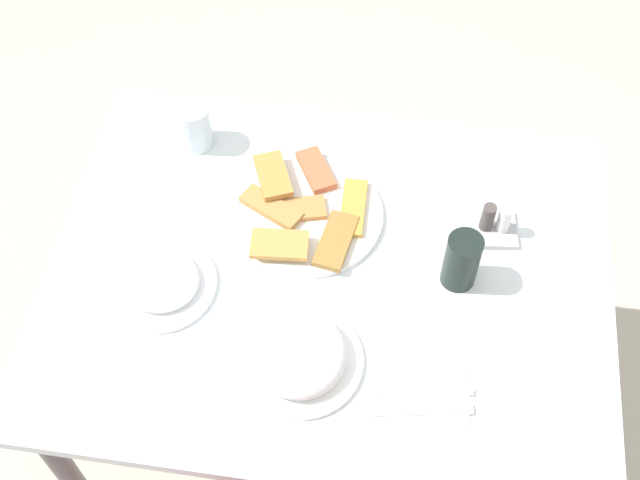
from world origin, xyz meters
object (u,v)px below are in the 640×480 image
object	(u,v)px
drinking_glass	(194,126)
fork	(425,391)
salad_plate_greens	(160,281)
soda_can	(461,261)
dining_table	(328,294)
paper_napkin	(424,401)
spoon	(423,410)
condiment_caddy	(494,224)
salad_plate_rice	(300,356)
pide_platter	(307,212)

from	to	relation	value
drinking_glass	fork	world-z (taller)	drinking_glass
salad_plate_greens	soda_can	world-z (taller)	soda_can
dining_table	paper_napkin	bearing A→B (deg)	129.98
salad_plate_greens	spoon	distance (m)	0.54
fork	condiment_caddy	world-z (taller)	condiment_caddy
dining_table	salad_plate_rice	world-z (taller)	salad_plate_rice
paper_napkin	drinking_glass	bearing A→B (deg)	-45.05
fork	condiment_caddy	size ratio (longest dim) A/B	1.66
dining_table	salad_plate_rice	xyz separation A→B (m)	(0.02, 0.20, 0.11)
salad_plate_rice	dining_table	bearing A→B (deg)	-96.23
dining_table	paper_napkin	xyz separation A→B (m)	(-0.20, 0.24, 0.08)
salad_plate_rice	soda_can	distance (m)	0.34
salad_plate_rice	spoon	xyz separation A→B (m)	(-0.22, 0.06, -0.02)
soda_can	paper_napkin	world-z (taller)	soda_can
dining_table	pide_platter	size ratio (longest dim) A/B	3.43
pide_platter	salad_plate_greens	xyz separation A→B (m)	(0.25, 0.20, 0.00)
condiment_caddy	dining_table	bearing A→B (deg)	24.67
soda_can	drinking_glass	size ratio (longest dim) A/B	1.18
fork	spoon	distance (m)	0.04
pide_platter	condiment_caddy	distance (m)	0.37
fork	soda_can	bearing A→B (deg)	-106.58
dining_table	soda_can	xyz separation A→B (m)	(-0.24, -0.02, 0.14)
dining_table	salad_plate_greens	bearing A→B (deg)	14.13
spoon	dining_table	bearing A→B (deg)	-61.74
soda_can	fork	world-z (taller)	soda_can
soda_can	spoon	distance (m)	0.29
dining_table	fork	bearing A→B (deg)	132.19
salad_plate_greens	soda_can	xyz separation A→B (m)	(-0.55, -0.10, 0.05)
dining_table	salad_plate_greens	xyz separation A→B (m)	(0.31, 0.08, 0.10)
dining_table	pide_platter	xyz separation A→B (m)	(0.06, -0.13, 0.09)
soda_can	condiment_caddy	distance (m)	0.14
dining_table	condiment_caddy	distance (m)	0.35
pide_platter	drinking_glass	xyz separation A→B (m)	(0.26, -0.16, 0.04)
dining_table	condiment_caddy	xyz separation A→B (m)	(-0.31, -0.14, 0.11)
pide_platter	soda_can	world-z (taller)	soda_can
fork	drinking_glass	bearing A→B (deg)	-50.40
drinking_glass	salad_plate_rice	bearing A→B (deg)	122.03
paper_napkin	spoon	distance (m)	0.02
condiment_caddy	soda_can	bearing A→B (deg)	62.39
fork	spoon	xyz separation A→B (m)	(-0.00, 0.04, 0.00)
dining_table	pide_platter	distance (m)	0.17
salad_plate_greens	drinking_glass	world-z (taller)	drinking_glass
salad_plate_greens	drinking_glass	xyz separation A→B (m)	(0.02, -0.36, 0.04)
soda_can	salad_plate_greens	bearing A→B (deg)	10.01
soda_can	dining_table	bearing A→B (deg)	4.70
pide_platter	soda_can	bearing A→B (deg)	160.93
spoon	condiment_caddy	size ratio (longest dim) A/B	1.70
pide_platter	spoon	bearing A→B (deg)	124.23
salad_plate_greens	fork	world-z (taller)	salad_plate_greens
salad_plate_rice	spoon	bearing A→B (deg)	164.59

